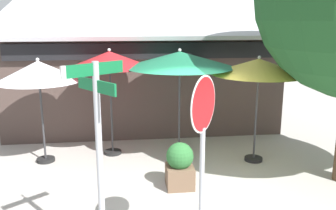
# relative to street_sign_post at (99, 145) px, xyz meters

# --- Properties ---
(ground_plane) EXTENTS (28.00, 28.00, 0.10)m
(ground_plane) POSITION_rel_street_sign_post_xyz_m (1.45, 1.79, -1.84)
(ground_plane) COLOR #ADA8A0
(cafe_building) EXTENTS (8.66, 4.72, 4.27)m
(cafe_building) POSITION_rel_street_sign_post_xyz_m (0.98, 7.48, -0.22)
(cafe_building) COLOR #473833
(cafe_building) RESTS_ON ground
(street_sign_post) EXTENTS (0.75, 0.70, 2.92)m
(street_sign_post) POSITION_rel_street_sign_post_xyz_m (0.00, 0.00, 0.00)
(street_sign_post) COLOR #A8AAB2
(street_sign_post) RESTS_ON ground
(stop_sign) EXTENTS (0.47, 0.64, 2.74)m
(stop_sign) POSITION_rel_street_sign_post_xyz_m (1.40, -0.14, 0.12)
(stop_sign) COLOR #A8AAB2
(stop_sign) RESTS_ON ground
(patio_umbrella_ivory_left) EXTENTS (1.96, 1.96, 2.56)m
(patio_umbrella_ivory_left) POSITION_rel_street_sign_post_xyz_m (-1.61, 4.05, 0.43)
(patio_umbrella_ivory_left) COLOR black
(patio_umbrella_ivory_left) RESTS_ON ground
(patio_umbrella_crimson_center) EXTENTS (2.01, 2.01, 2.73)m
(patio_umbrella_crimson_center) POSITION_rel_street_sign_post_xyz_m (0.03, 4.37, 0.65)
(patio_umbrella_crimson_center) COLOR black
(patio_umbrella_crimson_center) RESTS_ON ground
(patio_umbrella_forest_green_right) EXTENTS (2.64, 2.64, 2.74)m
(patio_umbrella_forest_green_right) POSITION_rel_street_sign_post_xyz_m (1.71, 3.97, 0.68)
(patio_umbrella_forest_green_right) COLOR black
(patio_umbrella_forest_green_right) RESTS_ON ground
(patio_umbrella_mustard_far_right) EXTENTS (2.24, 2.24, 2.60)m
(patio_umbrella_mustard_far_right) POSITION_rel_street_sign_post_xyz_m (3.51, 3.48, 0.53)
(patio_umbrella_mustard_far_right) COLOR black
(patio_umbrella_mustard_far_right) RESTS_ON ground
(sidewalk_planter) EXTENTS (0.57, 0.57, 0.97)m
(sidewalk_planter) POSITION_rel_street_sign_post_xyz_m (1.47, 2.26, -1.31)
(sidewalk_planter) COLOR brown
(sidewalk_planter) RESTS_ON ground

